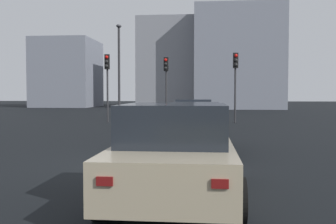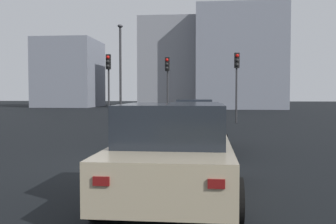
# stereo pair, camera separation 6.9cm
# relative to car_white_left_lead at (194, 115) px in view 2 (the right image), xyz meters

# --- Properties ---
(ground_plane) EXTENTS (160.00, 160.00, 0.20)m
(ground_plane) POSITION_rel_car_white_left_lead_xyz_m (-9.07, 1.57, -0.82)
(ground_plane) COLOR black
(car_white_left_lead) EXTENTS (4.36, 2.10, 1.49)m
(car_white_left_lead) POSITION_rel_car_white_left_lead_xyz_m (0.00, 0.00, 0.00)
(car_white_left_lead) COLOR silver
(car_white_left_lead) RESTS_ON ground_plane
(car_black_left_second) EXTENTS (4.57, 2.02, 1.49)m
(car_black_left_second) POSITION_rel_car_white_left_lead_xyz_m (-6.38, -0.18, -0.00)
(car_black_left_second) COLOR black
(car_black_left_second) RESTS_ON ground_plane
(car_beige_left_third) EXTENTS (4.14, 2.11, 1.59)m
(car_beige_left_third) POSITION_rel_car_white_left_lead_xyz_m (-12.10, -0.01, 0.04)
(car_beige_left_third) COLOR tan
(car_beige_left_third) RESTS_ON ground_plane
(traffic_light_near_left) EXTENTS (0.32, 0.28, 4.13)m
(traffic_light_near_left) POSITION_rel_car_white_left_lead_xyz_m (4.85, 5.36, 2.25)
(traffic_light_near_left) COLOR #2D2D30
(traffic_light_near_left) RESTS_ON ground_plane
(traffic_light_near_right) EXTENTS (0.33, 0.30, 4.17)m
(traffic_light_near_right) POSITION_rel_car_white_left_lead_xyz_m (5.03, -2.35, 2.27)
(traffic_light_near_right) COLOR #2D2D30
(traffic_light_near_right) RESTS_ON ground_plane
(traffic_light_far_left) EXTENTS (0.33, 0.31, 4.14)m
(traffic_light_far_left) POSITION_rel_car_white_left_lead_xyz_m (7.27, 2.00, 2.25)
(traffic_light_far_left) COLOR #2D2D30
(traffic_light_far_left) RESTS_ON ground_plane
(street_lamp_kerbside) EXTENTS (0.56, 0.36, 6.57)m
(street_lamp_kerbside) POSITION_rel_car_white_left_lead_xyz_m (8.55, 5.43, 3.20)
(street_lamp_kerbside) COLOR #2D2D30
(street_lamp_kerbside) RESTS_ON ground_plane
(building_facade_left) EXTENTS (10.15, 10.07, 11.73)m
(building_facade_left) POSITION_rel_car_white_left_lead_xyz_m (29.62, -4.43, 5.14)
(building_facade_left) COLOR gray
(building_facade_left) RESTS_ON ground_plane
(building_facade_center) EXTENTS (9.99, 8.07, 10.95)m
(building_facade_center) POSITION_rel_car_white_left_lead_xyz_m (32.45, 3.57, 4.75)
(building_facade_center) COLOR gray
(building_facade_center) RESTS_ON ground_plane
(building_facade_right) EXTENTS (8.54, 7.46, 8.81)m
(building_facade_right) POSITION_rel_car_white_left_lead_xyz_m (32.39, 17.57, 3.68)
(building_facade_right) COLOR gray
(building_facade_right) RESTS_ON ground_plane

